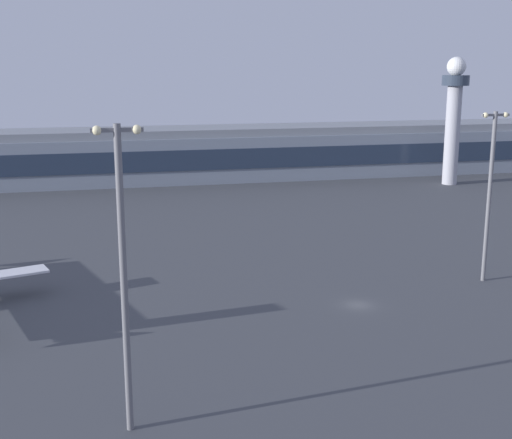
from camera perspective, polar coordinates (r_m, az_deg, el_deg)
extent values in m
plane|color=#424449|center=(106.55, 8.51, -7.06)|extent=(416.00, 416.00, 0.00)
cube|color=gray|center=(221.74, 0.98, 5.38)|extent=(196.91, 22.00, 14.00)
cube|color=#263347|center=(210.89, 1.72, 5.18)|extent=(189.03, 0.40, 6.16)
cube|color=gray|center=(220.81, 0.99, 7.49)|extent=(196.91, 19.80, 2.40)
cylinder|color=#A8A8B2|center=(215.32, 16.03, 6.75)|extent=(4.40, 4.40, 29.58)
cylinder|color=#2D3847|center=(214.32, 16.31, 11.08)|extent=(8.00, 8.00, 3.00)
sphere|color=silver|center=(214.26, 16.38, 12.15)|extent=(5.60, 5.60, 5.60)
cylinder|color=slate|center=(67.24, -10.95, -5.31)|extent=(0.70, 0.70, 30.78)
cube|color=slate|center=(64.22, -11.52, 7.33)|extent=(4.80, 0.40, 0.40)
sphere|color=#F9EAB2|center=(64.20, -13.13, 7.25)|extent=(0.90, 0.90, 0.90)
sphere|color=#F9EAB2|center=(64.30, -9.90, 7.40)|extent=(0.90, 0.90, 0.90)
cylinder|color=slate|center=(119.62, 18.86, 1.69)|extent=(0.70, 0.70, 28.56)
cube|color=slate|center=(117.89, 19.34, 8.22)|extent=(4.80, 0.40, 0.40)
sphere|color=#F9EAB2|center=(116.94, 18.59, 8.25)|extent=(0.90, 0.90, 0.90)
sphere|color=#F9EAB2|center=(118.86, 20.09, 8.20)|extent=(0.90, 0.90, 0.90)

